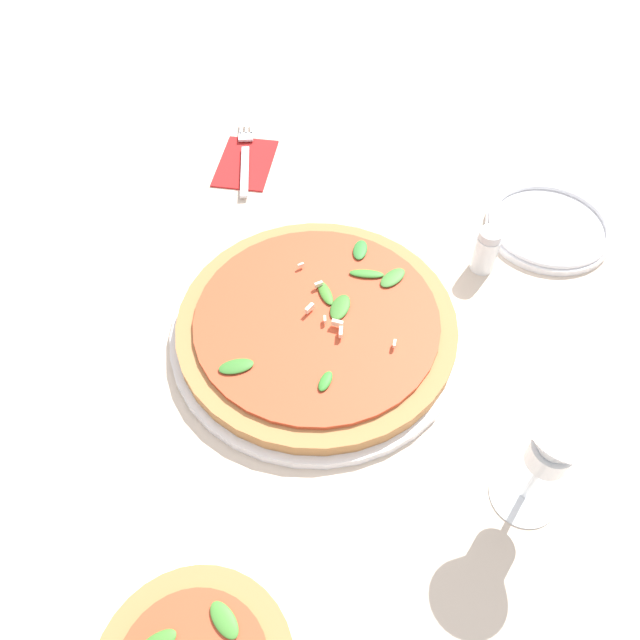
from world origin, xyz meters
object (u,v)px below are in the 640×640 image
(fork, at_px, (248,157))
(side_plate_white, at_px, (551,227))
(wine_glass, at_px, (559,448))
(shaker_pepper, at_px, (489,250))
(pizza_arugula_main, at_px, (320,326))

(fork, xyz_separation_m, side_plate_white, (-0.19, -0.44, 0.00))
(wine_glass, xyz_separation_m, shaker_pepper, (0.33, -0.03, -0.08))
(side_plate_white, distance_m, shaker_pepper, 0.13)
(fork, relative_size, shaker_pepper, 2.86)
(wine_glass, distance_m, fork, 0.66)
(wine_glass, bearing_deg, side_plate_white, -19.50)
(side_plate_white, bearing_deg, pizza_arugula_main, 115.98)
(wine_glass, distance_m, side_plate_white, 0.43)
(fork, bearing_deg, wine_glass, -152.34)
(pizza_arugula_main, xyz_separation_m, side_plate_white, (0.17, -0.34, -0.01))
(shaker_pepper, bearing_deg, pizza_arugula_main, 113.74)
(pizza_arugula_main, relative_size, wine_glass, 2.32)
(wine_glass, bearing_deg, shaker_pepper, -4.88)
(pizza_arugula_main, xyz_separation_m, shaker_pepper, (0.10, -0.23, 0.02))
(wine_glass, relative_size, fork, 0.82)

